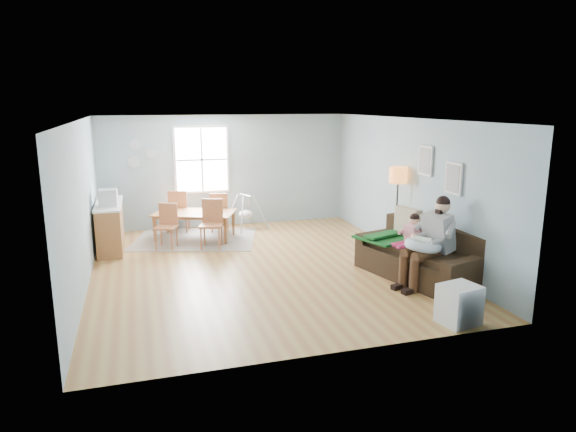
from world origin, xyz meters
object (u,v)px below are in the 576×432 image
object	(u,v)px
sofa	(421,260)
chair_sw	(167,223)
chair_se	(212,220)
counter	(110,226)
father	(431,239)
monitor	(108,198)
storage_cube	(459,305)
floor_lamp	(398,182)
chair_ne	(219,210)
baby_swing	(246,214)
chair_nw	(179,208)
toddler	(409,234)
dining_table	(195,226)

from	to	relation	value
sofa	chair_sw	size ratio (longest dim) A/B	2.60
chair_se	counter	distance (m)	2.10
father	monitor	size ratio (longest dim) A/B	4.13
storage_cube	chair_se	size ratio (longest dim) A/B	0.56
floor_lamp	chair_se	size ratio (longest dim) A/B	1.73
chair_ne	chair_sw	bearing A→B (deg)	-141.73
counter	baby_swing	distance (m)	3.18
father	chair_sw	world-z (taller)	father
sofa	baby_swing	xyz separation A→B (m)	(-2.16, 4.35, 0.05)
floor_lamp	chair_nw	world-z (taller)	floor_lamp
counter	monitor	size ratio (longest dim) A/B	4.82
floor_lamp	baby_swing	bearing A→B (deg)	130.18
sofa	baby_swing	size ratio (longest dim) A/B	2.29
toddler	dining_table	bearing A→B (deg)	133.18
father	monitor	distance (m)	6.23
chair_sw	counter	bearing A→B (deg)	167.90
floor_lamp	storage_cube	world-z (taller)	floor_lamp
storage_cube	chair_ne	xyz separation A→B (m)	(-2.33, 6.03, 0.26)
storage_cube	dining_table	distance (m)	6.28
baby_swing	chair_nw	bearing A→B (deg)	176.01
toddler	dining_table	size ratio (longest dim) A/B	0.50
chair_se	sofa	bearing A→B (deg)	-43.17
chair_sw	chair_se	xyz separation A→B (m)	(0.90, -0.24, 0.06)
floor_lamp	monitor	xyz separation A→B (m)	(-5.49, 1.68, -0.31)
chair_sw	storage_cube	bearing A→B (deg)	-54.57
floor_lamp	dining_table	bearing A→B (deg)	148.77
father	counter	size ratio (longest dim) A/B	0.86
chair_ne	toddler	bearing A→B (deg)	-56.32
toddler	chair_se	size ratio (longest dim) A/B	0.85
floor_lamp	monitor	world-z (taller)	floor_lamp
baby_swing	storage_cube	bearing A→B (deg)	-74.83
storage_cube	counter	size ratio (longest dim) A/B	0.33
chair_se	floor_lamp	bearing A→B (deg)	-23.81
chair_nw	baby_swing	xyz separation A→B (m)	(1.57, -0.11, -0.20)
father	storage_cube	size ratio (longest dim) A/B	2.62
sofa	chair_ne	bearing A→B (deg)	123.83
father	dining_table	xyz separation A→B (m)	(-3.41, 4.07, -0.49)
toddler	dining_table	xyz separation A→B (m)	(-3.32, 3.54, -0.45)
chair_ne	chair_se	bearing A→B (deg)	-105.93
storage_cube	counter	xyz separation A→B (m)	(-4.72, 5.28, 0.22)
toddler	baby_swing	world-z (taller)	toddler
storage_cube	chair_ne	size ratio (longest dim) A/B	0.61
chair_nw	chair_ne	world-z (taller)	chair_nw
chair_nw	counter	bearing A→B (deg)	-146.06
chair_nw	monitor	distance (m)	2.06
floor_lamp	counter	distance (m)	5.94
dining_table	chair_se	xyz separation A→B (m)	(0.28, -0.74, 0.28)
toddler	sofa	bearing A→B (deg)	-53.18
toddler	baby_swing	bearing A→B (deg)	115.92
chair_se	monitor	size ratio (longest dim) A/B	2.81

